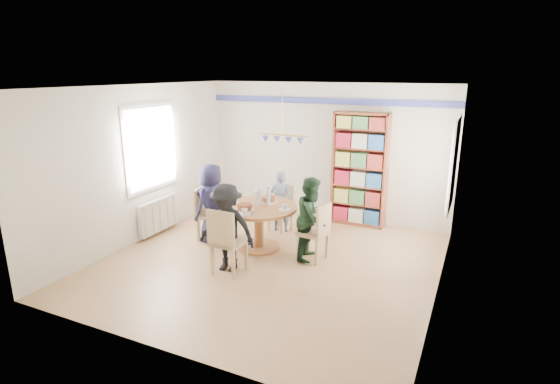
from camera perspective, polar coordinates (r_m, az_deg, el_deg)
The scene contains 14 objects.
ground at distance 6.98m, azimuth -1.41°, elevation -9.14°, with size 5.00×5.00×0.00m, color tan.
room_shell at distance 7.34m, azimuth -0.30°, elevation 5.63°, with size 5.00×5.00×5.00m.
radiator at distance 8.36m, azimuth -15.51°, elevation -2.90°, with size 0.12×1.00×0.60m.
dining_table at distance 7.31m, azimuth -2.78°, elevation -3.28°, with size 1.30×1.30×0.75m.
chair_left at distance 7.84m, azimuth -9.70°, elevation -2.49°, with size 0.50×0.50×0.93m.
chair_right at distance 6.88m, azimuth 4.92°, elevation -4.91°, with size 0.48×0.48×0.94m.
chair_far at distance 8.22m, azimuth 0.34°, elevation -1.71°, with size 0.45×0.45×0.86m.
chair_near at distance 6.42m, azimuth -7.13°, elevation -6.10°, with size 0.46×0.46×1.02m.
person_left at distance 7.67m, azimuth -8.87°, elevation -1.43°, with size 0.68×0.44×1.39m, color #191937.
person_right at distance 6.91m, azimuth 4.20°, elevation -3.46°, with size 0.65×0.51×1.33m, color black.
person_far at distance 8.09m, azimuth 0.12°, elevation -1.23°, with size 0.42×0.28×1.15m, color gray.
person_near at distance 6.53m, azimuth -6.94°, elevation -4.68°, with size 0.87×0.50×1.34m, color black.
bookshelf at distance 8.48m, azimuth 10.35°, elevation 2.76°, with size 1.04×0.31×2.18m.
tableware at distance 7.26m, azimuth -2.88°, elevation -1.26°, with size 1.15×1.15×0.30m.
Camera 1 is at (2.83, -5.67, 2.93)m, focal length 28.00 mm.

